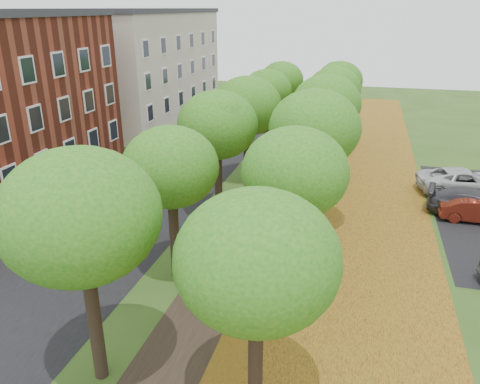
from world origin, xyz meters
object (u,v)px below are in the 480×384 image
Objects in this scene: car_white at (464,182)px; bench at (244,250)px; car_red at (478,210)px; car_grey at (476,205)px.

bench is at bearing 124.72° from car_white.
car_white reaches higher than car_red.
bench is 0.40× the size of car_grey.
car_grey reaches higher than car_red.
car_white reaches higher than bench.
car_red is 0.78× the size of car_grey.
car_red is at bearing -40.88° from bench.
car_white is at bearing -28.06° from bench.
car_white is (0.00, 4.10, 0.12)m from car_red.
bench is at bearing 123.26° from car_red.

